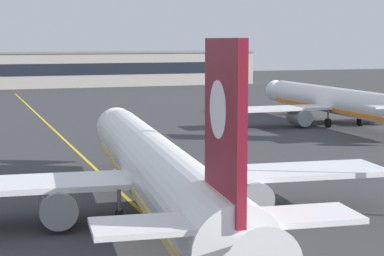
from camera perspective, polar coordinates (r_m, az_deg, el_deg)
taxiway_centreline at (r=61.07m, az=-8.16°, el=-3.49°), size 0.60×180.00×0.01m
airliner_foreground at (r=42.92m, az=-3.09°, el=-3.52°), size 32.32×41.51×11.65m
airliner_background at (r=93.05m, az=12.30°, el=2.18°), size 30.40×39.30×11.05m
safety_cone_by_nose_gear at (r=59.20m, az=-6.61°, el=-3.56°), size 0.44×0.44×0.55m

